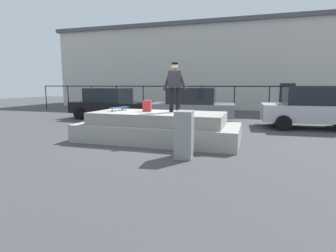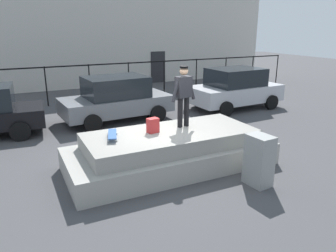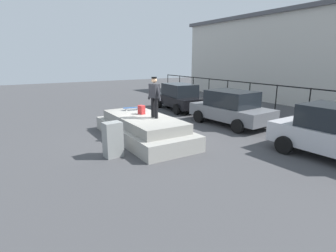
# 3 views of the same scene
# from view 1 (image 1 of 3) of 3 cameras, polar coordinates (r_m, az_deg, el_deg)

# --- Properties ---
(ground_plane) EXTENTS (60.00, 60.00, 0.00)m
(ground_plane) POSITION_cam_1_polar(r_m,az_deg,el_deg) (9.50, -2.14, -2.77)
(ground_plane) COLOR #424244
(concrete_ledge) EXTENTS (5.38, 2.32, 0.97)m
(concrete_ledge) POSITION_cam_1_polar(r_m,az_deg,el_deg) (9.18, -2.18, -0.38)
(concrete_ledge) COLOR #9E9B93
(concrete_ledge) RESTS_ON ground_plane
(skateboarder) EXTENTS (0.80, 0.31, 1.63)m
(skateboarder) POSITION_cam_1_polar(r_m,az_deg,el_deg) (9.17, 1.40, 8.77)
(skateboarder) COLOR black
(skateboarder) RESTS_ON concrete_ledge
(skateboard) EXTENTS (0.42, 0.81, 0.12)m
(skateboard) POSITION_cam_1_polar(r_m,az_deg,el_deg) (9.86, -10.10, 3.78)
(skateboard) COLOR #264C8C
(skateboard) RESTS_ON concrete_ledge
(backpack) EXTENTS (0.31, 0.25, 0.38)m
(backpack) POSITION_cam_1_polar(r_m,az_deg,el_deg) (9.39, -4.39, 4.19)
(backpack) COLOR red
(backpack) RESTS_ON concrete_ledge
(car_black_sedan_near) EXTENTS (4.29, 2.29, 1.69)m
(car_black_sedan_near) POSITION_cam_1_polar(r_m,az_deg,el_deg) (15.59, -12.37, 4.65)
(car_black_sedan_near) COLOR black
(car_black_sedan_near) RESTS_ON ground_plane
(car_grey_sedan_mid) EXTENTS (4.33, 2.45, 1.73)m
(car_grey_sedan_mid) POSITION_cam_1_polar(r_m,az_deg,el_deg) (13.82, 4.98, 4.40)
(car_grey_sedan_mid) COLOR slate
(car_grey_sedan_mid) RESTS_ON ground_plane
(car_silver_sedan_far) EXTENTS (4.24, 2.41, 1.79)m
(car_silver_sedan_far) POSITION_cam_1_polar(r_m,az_deg,el_deg) (13.32, 27.95, 3.41)
(car_silver_sedan_far) COLOR #B7B7BC
(car_silver_sedan_far) RESTS_ON ground_plane
(utility_box) EXTENTS (0.49, 0.64, 1.21)m
(utility_box) POSITION_cam_1_polar(r_m,az_deg,el_deg) (7.03, 3.39, -1.76)
(utility_box) COLOR gray
(utility_box) RESTS_ON ground_plane
(fence_row) EXTENTS (24.06, 0.06, 1.83)m
(fence_row) POSITION_cam_1_polar(r_m,az_deg,el_deg) (17.45, 7.10, 6.52)
(fence_row) COLOR black
(fence_row) RESTS_ON ground_plane
(warehouse_building) EXTENTS (27.39, 8.69, 6.69)m
(warehouse_building) POSITION_cam_1_polar(r_m,az_deg,el_deg) (25.35, 10.49, 11.77)
(warehouse_building) COLOR beige
(warehouse_building) RESTS_ON ground_plane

